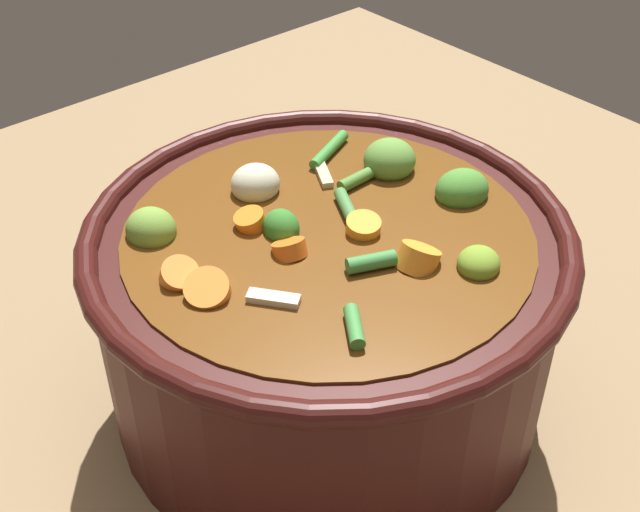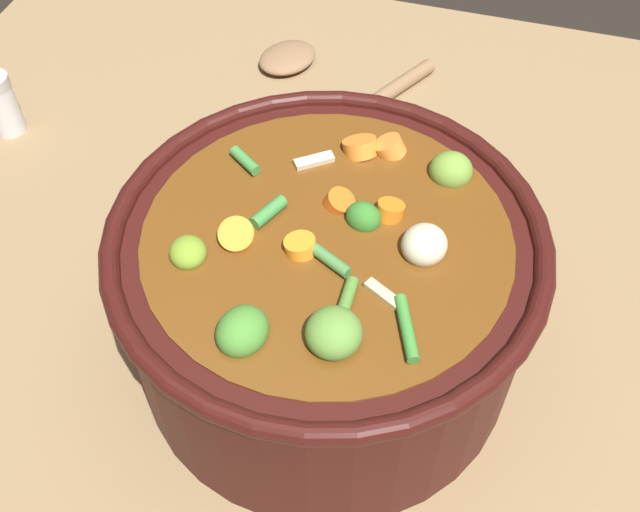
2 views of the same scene
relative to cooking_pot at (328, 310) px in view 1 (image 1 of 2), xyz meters
name	(u,v)px [view 1 (image 1 of 2)]	position (x,y,z in m)	size (l,w,h in m)	color
ground_plane	(327,391)	(0.00, 0.00, -0.08)	(1.10, 1.10, 0.00)	#8C704C
cooking_pot	(328,310)	(0.00, 0.00, 0.00)	(0.33, 0.33, 0.17)	#38110F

